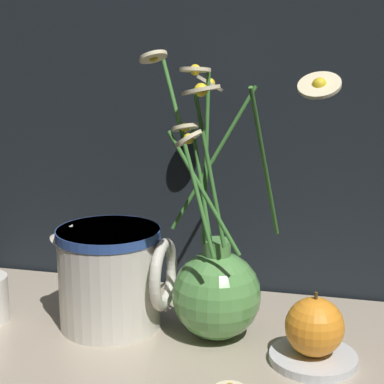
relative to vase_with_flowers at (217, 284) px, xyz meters
The scene contains 6 objects.
ground_plane 0.09m from the vase_with_flowers, behind, with size 6.00×6.00×0.00m, color black.
shelf 0.09m from the vase_with_flowers, behind, with size 0.71×0.34×0.01m.
vase_with_flowers is the anchor object (origin of this frame).
ceramic_pitcher 0.14m from the vase_with_flowers, behind, with size 0.16×0.13×0.14m.
saucer_plate 0.14m from the vase_with_flowers, 17.54° to the right, with size 0.10×0.10×0.01m.
orange_fruit 0.13m from the vase_with_flowers, 17.54° to the right, with size 0.07×0.07×0.08m.
Camera 1 is at (0.19, -0.73, 0.38)m, focal length 60.00 mm.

